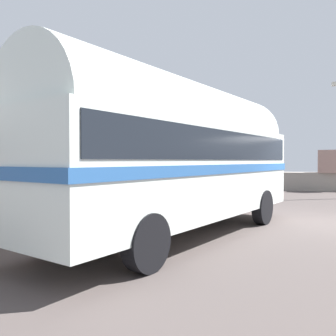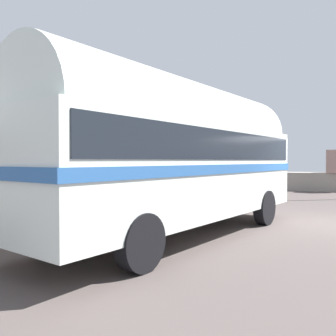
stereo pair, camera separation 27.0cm
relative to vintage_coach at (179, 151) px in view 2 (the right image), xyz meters
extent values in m
cube|color=#4F4543|center=(3.66, 2.75, -2.04)|extent=(32.00, 26.00, 0.02)
cube|color=gray|center=(3.66, 14.55, -1.50)|extent=(31.36, 1.80, 1.10)
cube|color=gray|center=(-8.76, 14.16, -0.57)|extent=(0.94, 0.92, 0.76)
cube|color=gray|center=(-4.82, 15.08, -0.59)|extent=(0.78, 0.80, 0.72)
cube|color=#9F8A90|center=(-1.82, 14.41, -0.59)|extent=(0.81, 0.68, 0.72)
sphere|color=gray|center=(2.20, 15.08, -0.28)|extent=(1.35, 1.35, 1.35)
cylinder|color=black|center=(-0.13, 2.82, -1.55)|extent=(0.60, 1.00, 0.96)
cylinder|color=black|center=(1.94, 2.05, -1.55)|extent=(0.60, 1.00, 0.96)
cylinder|color=black|center=(-1.95, -2.06, -1.55)|extent=(0.60, 1.00, 0.96)
cylinder|color=black|center=(0.12, -2.83, -1.55)|extent=(0.60, 1.00, 0.96)
cube|color=silver|center=(0.00, 0.00, -0.48)|extent=(5.18, 8.71, 2.10)
cylinder|color=silver|center=(0.00, 0.00, 0.57)|extent=(4.88, 8.32, 2.20)
cube|color=#2B5C9B|center=(0.00, 0.00, -0.42)|extent=(5.26, 8.80, 0.20)
cube|color=black|center=(0.00, 0.00, 0.10)|extent=(5.10, 8.41, 0.64)
cube|color=silver|center=(1.49, 4.00, -1.35)|extent=(2.19, 0.95, 0.28)
cylinder|color=black|center=(-4.04, 2.41, -1.55)|extent=(0.65, 0.99, 0.96)
cylinder|color=black|center=(-2.03, 1.50, -1.55)|extent=(0.65, 0.99, 0.96)
cube|color=silver|center=(-4.10, -0.42, -0.48)|extent=(5.63, 8.65, 2.10)
cylinder|color=silver|center=(-4.10, -0.42, 0.57)|extent=(5.31, 8.26, 2.20)
cube|color=#B23127|center=(-4.10, -0.42, -0.42)|extent=(5.71, 8.74, 0.20)
cube|color=black|center=(-4.10, -0.42, 0.10)|extent=(5.53, 8.35, 0.64)
cube|color=silver|center=(-2.35, 3.47, -1.35)|extent=(2.15, 1.08, 0.28)
camera|label=1|loc=(1.88, -8.12, -0.24)|focal=37.43mm
camera|label=2|loc=(2.14, -8.05, -0.24)|focal=37.43mm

